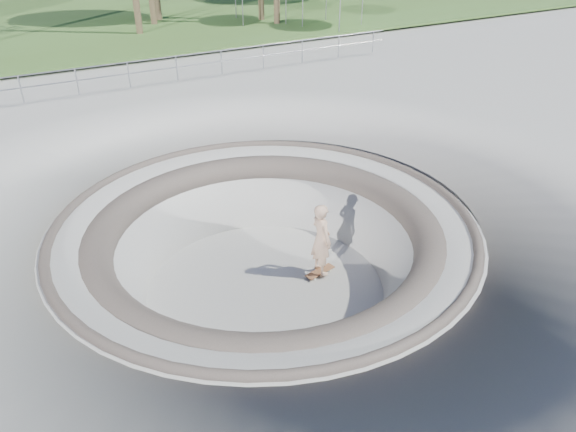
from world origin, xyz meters
name	(u,v)px	position (x,y,z in m)	size (l,w,h in m)	color
ground	(264,223)	(0.00, 0.00, 0.00)	(180.00, 180.00, 0.00)	#A3A39E
skate_bowl	(266,284)	(0.00, 0.00, -1.83)	(14.00, 14.00, 4.10)	#A3A39E
grass_strip	(46,5)	(0.00, 34.00, 0.22)	(180.00, 36.00, 0.12)	#3B5823
distant_hills	(64,40)	(3.78, 57.17, -7.02)	(103.20, 45.00, 28.60)	brown
safety_railing	(129,74)	(0.00, 12.00, 0.69)	(25.00, 0.06, 1.03)	gray
skateboard	(320,272)	(1.51, -0.22, -1.83)	(0.93, 0.44, 0.09)	olive
skater	(321,239)	(1.51, -0.22, -0.80)	(0.73, 0.48, 2.01)	tan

